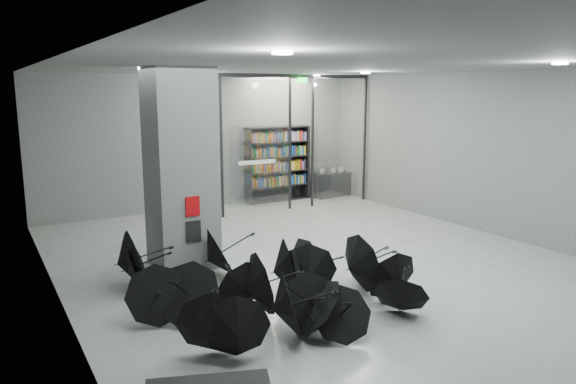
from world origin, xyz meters
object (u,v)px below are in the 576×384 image
shop_counter (331,184)px  column (181,169)px  umbrella_cluster (264,293)px  bookshelf (278,164)px

shop_counter → column: bearing=-153.6°
column → umbrella_cluster: size_ratio=0.85×
shop_counter → bookshelf: bearing=165.0°
umbrella_cluster → bookshelf: bearing=59.3°
bookshelf → umbrella_cluster: 9.01m
shop_counter → umbrella_cluster: 9.87m
bookshelf → umbrella_cluster: bearing=-122.6°
shop_counter → umbrella_cluster: umbrella_cluster is taller
shop_counter → umbrella_cluster: size_ratio=0.29×
bookshelf → shop_counter: (1.91, -0.27, -0.79)m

